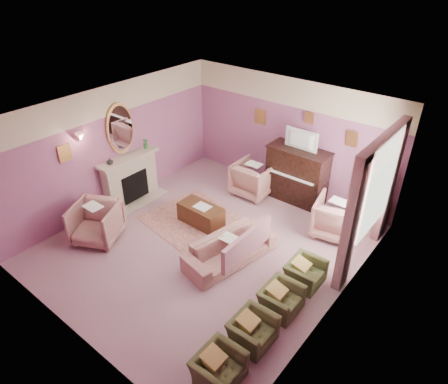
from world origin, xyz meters
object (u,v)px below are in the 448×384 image
Objects in this scene: piano at (297,175)px; floral_armchair_front at (96,221)px; coffee_table at (201,215)px; olive_chair_d at (306,270)px; olive_chair_b at (253,327)px; side_table at (367,213)px; floral_armchair_left at (253,177)px; television at (300,139)px; floral_armchair_right at (337,216)px; olive_chair_a at (219,364)px; olive_chair_c at (281,296)px; sofa at (230,245)px.

piano reaches higher than floral_armchair_front.
coffee_table is 1.44× the size of olive_chair_d.
side_table reaches higher than olive_chair_b.
floral_armchair_left is at bearing 84.84° from coffee_table.
television reaches higher than piano.
piano is 2.02× the size of olive_chair_b.
floral_armchair_left and floral_armchair_right have the same top height.
television is at bearing 58.60° from floral_armchair_front.
olive_chair_a is 1.00× the size of olive_chair_d.
piano is 1.75× the size of television.
olive_chair_c is at bearing -20.75° from coffee_table.
floral_armchair_right is at bearing 97.23° from olive_chair_d.
olive_chair_b is 1.00× the size of olive_chair_c.
floral_armchair_front is at bearing 167.53° from olive_chair_a.
floral_armchair_left is 1.00× the size of floral_armchair_right.
sofa is at bearing -120.54° from floral_armchair_right.
piano is 3.61m from olive_chair_c.
olive_chair_a reaches higher than coffee_table.
olive_chair_a is 1.00× the size of olive_chair_c.
television is at bearing -90.00° from piano.
olive_chair_a and olive_chair_c have the same top height.
olive_chair_d is at bearing -4.30° from coffee_table.
floral_armchair_right is 5.00m from floral_armchair_front.
floral_armchair_left reaches higher than olive_chair_b.
sofa is 2.02× the size of floral_armchair_right.
olive_chair_b is 0.99× the size of side_table.
olive_chair_b is at bearing -41.32° from sofa.
television reaches higher than coffee_table.
olive_chair_b is (2.54, -3.60, -0.16)m from floral_armchair_left.
floral_armchair_right is (2.33, -0.26, 0.00)m from floral_armchair_left.
olive_chair_a is (0.21, -4.15, -0.16)m from floral_armchair_right.
coffee_table is 2.21m from floral_armchair_front.
olive_chair_a is 2.46m from olive_chair_d.
coffee_table is 3.79m from olive_chair_a.
sofa is 2.69× the size of olive_chair_c.
coffee_table is at bearing -149.07° from floral_armchair_right.
floral_armchair_front reaches higher than olive_chair_b.
olive_chair_b is (2.70, -1.84, 0.07)m from coffee_table.
olive_chair_a is at bearing -55.41° from sofa.
piano reaches higher than sofa.
floral_armchair_front is at bearing -121.08° from piano.
coffee_table is at bearing 155.31° from sofa.
olive_chair_c is (2.54, -2.78, -0.16)m from floral_armchair_left.
sofa is at bearing -120.60° from side_table.
olive_chair_d is (1.44, 0.38, -0.08)m from sofa.
floral_armchair_front is at bearing -126.01° from coffee_table.
olive_chair_b is 4.00m from side_table.
floral_armchair_front is 5.74m from side_table.
olive_chair_b is at bearing -68.16° from television.
sofa reaches higher than olive_chair_c.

